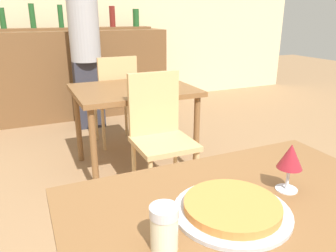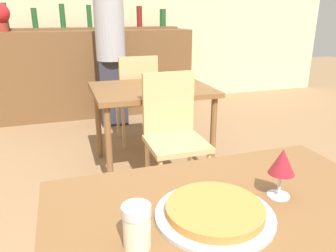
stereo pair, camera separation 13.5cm
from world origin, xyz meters
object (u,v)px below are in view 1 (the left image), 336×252
chair_far_side_front (159,129)px  chair_far_side_back (116,95)px  pizza_tray (232,208)px  cheese_shaker (164,227)px  wine_glass (290,158)px  person_standing (86,52)px

chair_far_side_front → chair_far_side_back: (0.00, 1.13, 0.00)m
chair_far_side_back → pizza_tray: size_ratio=2.77×
chair_far_side_back → cheese_shaker: bearing=77.2°
pizza_tray → cheese_shaker: bearing=-167.0°
chair_far_side_back → pizza_tray: 2.53m
chair_far_side_back → wine_glass: bearing=87.5°
chair_far_side_front → wine_glass: (-0.11, -1.33, 0.35)m
pizza_tray → person_standing: 3.23m
chair_far_side_front → wine_glass: size_ratio=5.86×
chair_far_side_back → wine_glass: size_ratio=5.86×
pizza_tray → person_standing: (0.21, 3.22, 0.11)m
wine_glass → pizza_tray: bearing=-171.0°
cheese_shaker → person_standing: person_standing is taller
chair_far_side_front → person_standing: person_standing is taller
pizza_tray → person_standing: bearing=86.2°
chair_far_side_front → cheese_shaker: chair_far_side_front is taller
pizza_tray → wine_glass: (0.24, 0.04, 0.10)m
chair_far_side_front → cheese_shaker: (-0.58, -1.42, 0.30)m
wine_glass → chair_far_side_front: bearing=85.3°
chair_far_side_back → person_standing: size_ratio=0.56×
chair_far_side_front → person_standing: size_ratio=0.56×
person_standing → wine_glass: (0.03, -3.18, -0.01)m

